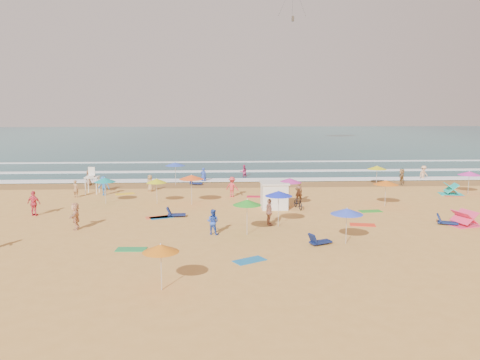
{
  "coord_description": "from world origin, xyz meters",
  "views": [
    {
      "loc": [
        0.37,
        -35.54,
        8.03
      ],
      "look_at": [
        2.51,
        6.0,
        1.5
      ],
      "focal_mm": 35.0,
      "sensor_mm": 36.0,
      "label": 1
    }
  ],
  "objects": [
    {
      "name": "beachgoers",
      "position": [
        -0.43,
        4.41,
        0.82
      ],
      "size": [
        44.64,
        27.94,
        2.12
      ],
      "color": "#D8364B",
      "rests_on": "ground"
    },
    {
      "name": "ground",
      "position": [
        0.0,
        0.0,
        0.0
      ],
      "size": [
        220.0,
        220.0,
        0.0
      ],
      "primitive_type": "plane",
      "color": "gold",
      "rests_on": "ground"
    },
    {
      "name": "ocean",
      "position": [
        0.0,
        84.0,
        0.0
      ],
      "size": [
        220.0,
        140.0,
        0.18
      ],
      "primitive_type": "cube",
      "color": "#0C4756",
      "rests_on": "ground"
    },
    {
      "name": "cabana",
      "position": [
        4.98,
        0.89,
        1.0
      ],
      "size": [
        2.0,
        2.0,
        2.0
      ],
      "primitive_type": "cube",
      "color": "silver",
      "rests_on": "ground"
    },
    {
      "name": "cabana_roof",
      "position": [
        4.98,
        0.89,
        2.06
      ],
      "size": [
        2.2,
        2.2,
        0.12
      ],
      "primitive_type": "cube",
      "color": "silver",
      "rests_on": "cabana"
    },
    {
      "name": "bicycle",
      "position": [
        6.88,
        0.59,
        0.48
      ],
      "size": [
        0.92,
        1.92,
        0.97
      ],
      "primitive_type": "imported",
      "rotation": [
        0.0,
        0.0,
        0.15
      ],
      "color": "black",
      "rests_on": "ground"
    },
    {
      "name": "loungers",
      "position": [
        5.02,
        -1.51,
        0.17
      ],
      "size": [
        56.73,
        26.47,
        0.34
      ],
      "color": "navy",
      "rests_on": "ground"
    },
    {
      "name": "beach_umbrellas",
      "position": [
        0.85,
        -0.39,
        2.09
      ],
      "size": [
        63.7,
        30.01,
        0.77
      ],
      "color": "#D930A8",
      "rests_on": "ground"
    },
    {
      "name": "popup_tents",
      "position": [
        19.7,
        0.39,
        0.6
      ],
      "size": [
        7.13,
        13.25,
        1.2
      ],
      "color": "#F13566",
      "rests_on": "ground"
    },
    {
      "name": "surf_foam",
      "position": [
        0.0,
        21.32,
        0.1
      ],
      "size": [
        200.0,
        18.7,
        0.05
      ],
      "color": "white",
      "rests_on": "ground"
    },
    {
      "name": "towels",
      "position": [
        1.21,
        -2.14,
        0.01
      ],
      "size": [
        42.18,
        21.16,
        0.03
      ],
      "color": "#AD152F",
      "rests_on": "ground"
    },
    {
      "name": "lifeguard_stand",
      "position": [
        -11.2,
        8.14,
        1.05
      ],
      "size": [
        1.2,
        1.2,
        2.1
      ],
      "primitive_type": null,
      "color": "white",
      "rests_on": "ground"
    },
    {
      "name": "wet_sand",
      "position": [
        0.0,
        12.5,
        0.01
      ],
      "size": [
        220.0,
        220.0,
        0.0
      ],
      "primitive_type": "plane",
      "color": "olive",
      "rests_on": "ground"
    }
  ]
}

